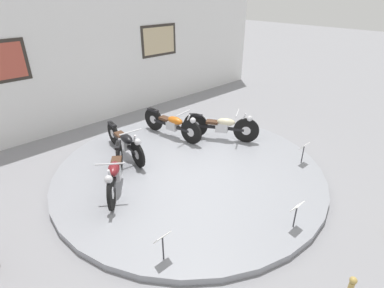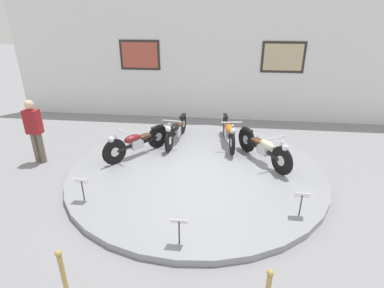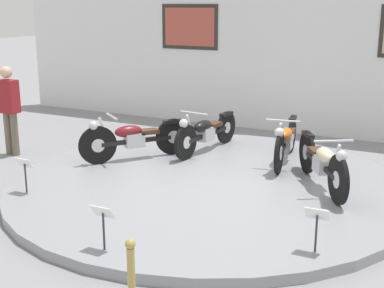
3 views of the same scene
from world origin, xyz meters
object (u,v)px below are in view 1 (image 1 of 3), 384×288
Objects in this scene: motorcycle_maroon at (115,171)px; motorcycle_black at (125,141)px; info_placard_front_left at (163,241)px; info_placard_front_centre at (297,210)px; motorcycle_cream at (222,126)px; info_placard_front_right at (304,149)px; motorcycle_orange at (173,124)px.

motorcycle_maroon reaches higher than motorcycle_black.
info_placard_front_left and info_placard_front_centre have the same top height.
motorcycle_cream is 3.44m from info_placard_front_centre.
info_placard_front_centre is at bearing -117.43° from motorcycle_cream.
info_placard_front_right is at bearing 0.00° from info_placard_front_left.
motorcycle_cream is (0.85, -1.01, 0.01)m from motorcycle_orange.
info_placard_front_right is (1.30, -3.09, -0.02)m from motorcycle_orange.
motorcycle_maroon is at bearing 77.92° from info_placard_front_left.
motorcycle_cream is 2.13m from info_placard_front_right.
motorcycle_maroon is at bearing -156.61° from motorcycle_orange.
info_placard_front_left is at bearing -150.10° from motorcycle_cream.
info_placard_front_right is (2.77, -3.09, -0.00)m from motorcycle_black.
motorcycle_black is (0.86, 1.00, -0.01)m from motorcycle_maroon.
info_placard_front_right is at bearing -48.10° from motorcycle_black.
info_placard_front_centre is (-1.59, -3.06, -0.03)m from motorcycle_cream.
motorcycle_cream is at bearing -23.38° from motorcycle_black.
motorcycle_maroon is at bearing 117.48° from info_placard_front_centre.
info_placard_front_right is at bearing -67.15° from motorcycle_orange.
motorcycle_orange is 3.35m from info_placard_front_right.
motorcycle_black reaches higher than info_placard_front_centre.
info_placard_front_centre is 1.00× the size of info_placard_front_right.
motorcycle_maroon is 1.32m from motorcycle_black.
motorcycle_orange reaches higher than motorcycle_maroon.
motorcycle_maroon reaches higher than info_placard_front_centre.
motorcycle_orange reaches higher than motorcycle_black.
motorcycle_orange is at bearing 48.12° from info_placard_front_left.
motorcycle_black is 4.15m from info_placard_front_right.
motorcycle_cream is at bearing -49.72° from motorcycle_orange.
motorcycle_black is 3.35m from info_placard_front_left.
motorcycle_black is at bearing 156.62° from motorcycle_cream.
info_placard_front_left is (-2.77, -3.09, -0.02)m from motorcycle_orange.
motorcycle_orange is at bearing 130.28° from motorcycle_cream.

